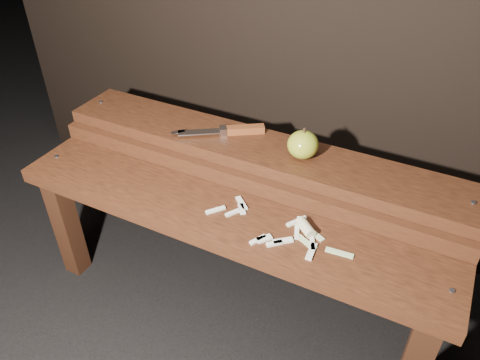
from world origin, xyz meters
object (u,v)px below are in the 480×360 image
at_px(bench_rear_tier, 257,171).
at_px(apple, 303,145).
at_px(knife, 233,130).
at_px(bench_front_tier, 219,234).

height_order(bench_rear_tier, apple, apple).
relative_size(bench_rear_tier, knife, 5.07).
xyz_separation_m(bench_rear_tier, knife, (-0.09, 0.03, 0.10)).
distance_m(apple, knife, 0.22).
bearing_deg(knife, apple, -5.70).
bearing_deg(bench_front_tier, bench_rear_tier, 90.00).
bearing_deg(apple, bench_front_tier, -119.41).
height_order(bench_front_tier, knife, knife).
bearing_deg(apple, knife, 174.30).
relative_size(bench_front_tier, apple, 13.76).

